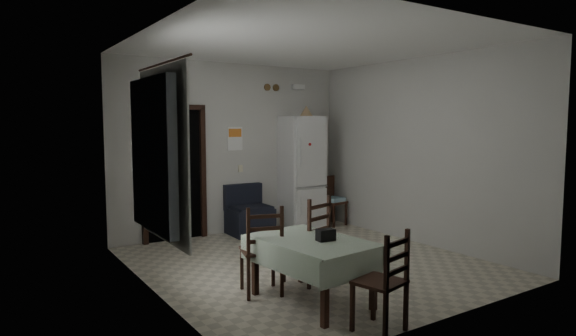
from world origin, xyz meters
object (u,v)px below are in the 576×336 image
at_px(corner_chair, 333,201).
at_px(dining_chair_near_head, 380,280).
at_px(navy_seat, 250,210).
at_px(dining_table, 312,271).
at_px(fridge, 301,172).
at_px(dining_chair_far_left, 261,249).
at_px(dining_chair_far_right, 306,239).

height_order(corner_chair, dining_chair_near_head, dining_chair_near_head).
height_order(navy_seat, dining_table, navy_seat).
xyz_separation_m(fridge, dining_chair_near_head, (-1.93, -4.03, -0.53)).
distance_m(dining_table, dining_chair_far_left, 0.63).
relative_size(fridge, dining_chair_far_left, 2.01).
bearing_deg(dining_table, fridge, 51.30).
height_order(dining_table, dining_chair_far_right, dining_chair_far_right).
xyz_separation_m(navy_seat, dining_chair_near_head, (-0.88, -4.03, 0.05)).
height_order(dining_chair_far_left, dining_chair_far_right, dining_chair_far_right).
distance_m(navy_seat, dining_table, 3.26).
bearing_deg(dining_table, dining_chair_far_left, 114.91).
bearing_deg(dining_chair_near_head, dining_chair_far_right, -113.12).
height_order(dining_chair_far_left, dining_chair_near_head, dining_chair_far_left).
distance_m(fridge, dining_chair_far_right, 3.09).
bearing_deg(dining_chair_far_left, navy_seat, -99.63).
relative_size(fridge, corner_chair, 2.23).
height_order(navy_seat, dining_chair_far_right, dining_chair_far_right).
distance_m(fridge, dining_chair_far_left, 3.52).
bearing_deg(dining_table, dining_chair_far_right, 53.85).
bearing_deg(navy_seat, dining_table, -105.25).
xyz_separation_m(navy_seat, dining_chair_far_right, (-0.63, -2.54, 0.10)).
bearing_deg(corner_chair, dining_table, -140.22).
bearing_deg(dining_chair_far_right, dining_chair_far_left, -12.11).
bearing_deg(fridge, dining_chair_far_left, -127.03).
height_order(dining_table, dining_chair_far_left, dining_chair_far_left).
relative_size(navy_seat, dining_chair_far_left, 0.84).
bearing_deg(corner_chair, dining_chair_far_left, -149.01).
xyz_separation_m(fridge, dining_chair_far_right, (-1.68, -2.54, -0.49)).
xyz_separation_m(dining_chair_far_left, dining_chair_far_right, (0.65, 0.05, 0.02)).
xyz_separation_m(dining_table, dining_chair_far_right, (0.34, 0.57, 0.18)).
relative_size(navy_seat, dining_table, 0.65).
height_order(fridge, navy_seat, fridge).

